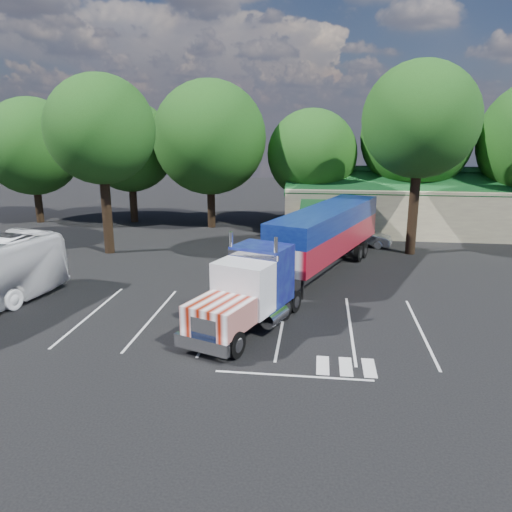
# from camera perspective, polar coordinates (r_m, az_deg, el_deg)

# --- Properties ---
(ground) EXTENTS (120.00, 120.00, 0.00)m
(ground) POSITION_cam_1_polar(r_m,az_deg,el_deg) (29.96, -2.23, -3.08)
(ground) COLOR black
(ground) RESTS_ON ground
(event_hall) EXTENTS (24.20, 14.12, 5.55)m
(event_hall) POSITION_cam_1_polar(r_m,az_deg,el_deg) (47.31, 18.19, 5.61)
(event_hall) COLOR beige
(event_hall) RESTS_ON ground
(tree_row_a) EXTENTS (9.00, 9.00, 11.68)m
(tree_row_a) POSITION_cam_1_polar(r_m,az_deg,el_deg) (52.04, -24.20, 11.34)
(tree_row_a) COLOR black
(tree_row_a) RESTS_ON ground
(tree_row_b) EXTENTS (8.40, 8.40, 11.35)m
(tree_row_b) POSITION_cam_1_polar(r_m,az_deg,el_deg) (49.26, -14.21, 12.00)
(tree_row_b) COLOR black
(tree_row_b) RESTS_ON ground
(tree_row_c) EXTENTS (10.00, 10.00, 13.05)m
(tree_row_c) POSITION_cam_1_polar(r_m,az_deg,el_deg) (45.38, -5.32, 13.31)
(tree_row_c) COLOR black
(tree_row_c) RESTS_ON ground
(tree_row_d) EXTENTS (8.00, 8.00, 10.60)m
(tree_row_d) POSITION_cam_1_polar(r_m,az_deg,el_deg) (45.69, 6.41, 11.47)
(tree_row_d) COLOR black
(tree_row_d) RESTS_ON ground
(tree_row_e) EXTENTS (9.60, 9.60, 12.90)m
(tree_row_e) POSITION_cam_1_polar(r_m,az_deg,el_deg) (46.86, 17.83, 12.79)
(tree_row_e) COLOR black
(tree_row_e) RESTS_ON ground
(tree_near_left) EXTENTS (7.60, 7.60, 12.65)m
(tree_near_left) POSITION_cam_1_polar(r_m,az_deg,el_deg) (37.35, -17.35, 13.59)
(tree_near_left) COLOR black
(tree_near_left) RESTS_ON ground
(tree_near_right) EXTENTS (8.00, 8.00, 13.50)m
(tree_near_right) POSITION_cam_1_polar(r_m,az_deg,el_deg) (37.23, 18.29, 14.52)
(tree_near_right) COLOR black
(tree_near_right) RESTS_ON ground
(semi_truck) EXTENTS (9.86, 20.32, 4.36)m
(semi_truck) POSITION_cam_1_polar(r_m,az_deg,el_deg) (29.30, 6.23, 1.44)
(semi_truck) COLOR black
(semi_truck) RESTS_ON ground
(woman) EXTENTS (0.37, 0.56, 1.53)m
(woman) POSITION_cam_1_polar(r_m,az_deg,el_deg) (26.87, 0.15, -3.49)
(woman) COLOR black
(woman) RESTS_ON ground
(bicycle) EXTENTS (0.66, 1.86, 0.97)m
(bicycle) POSITION_cam_1_polar(r_m,az_deg,el_deg) (37.27, 2.50, 1.30)
(bicycle) COLOR black
(bicycle) RESTS_ON ground
(silver_sedan) EXTENTS (4.47, 2.45, 1.40)m
(silver_sedan) POSITION_cam_1_polar(r_m,az_deg,el_deg) (39.70, 12.19, 2.13)
(silver_sedan) COLOR #9C9EA3
(silver_sedan) RESTS_ON ground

